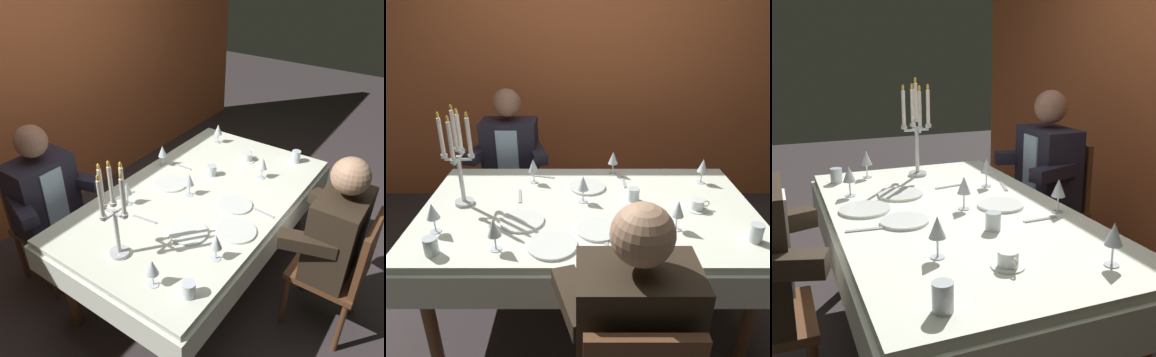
# 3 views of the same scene
# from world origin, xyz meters

# --- Properties ---
(ground_plane) EXTENTS (12.00, 12.00, 0.00)m
(ground_plane) POSITION_xyz_m (0.00, 0.00, 0.00)
(ground_plane) COLOR #393132
(back_wall) EXTENTS (6.00, 0.12, 2.70)m
(back_wall) POSITION_xyz_m (0.00, 1.66, 1.35)
(back_wall) COLOR #CE6537
(back_wall) RESTS_ON ground_plane
(dining_table) EXTENTS (1.94, 1.14, 0.74)m
(dining_table) POSITION_xyz_m (0.00, 0.00, 0.62)
(dining_table) COLOR white
(dining_table) RESTS_ON ground_plane
(candelabra) EXTENTS (0.19, 0.19, 0.59)m
(candelabra) POSITION_xyz_m (-0.72, 0.04, 1.02)
(candelabra) COLOR silver
(candelabra) RESTS_ON dining_table
(dinner_plate_0) EXTENTS (0.24, 0.24, 0.01)m
(dinner_plate_0) POSITION_xyz_m (-0.36, -0.16, 0.75)
(dinner_plate_0) COLOR white
(dinner_plate_0) RESTS_ON dining_table
(dinner_plate_1) EXTENTS (0.24, 0.24, 0.01)m
(dinner_plate_1) POSITION_xyz_m (-0.18, -0.39, 0.75)
(dinner_plate_1) COLOR white
(dinner_plate_1) RESTS_ON dining_table
(dinner_plate_2) EXTENTS (0.23, 0.23, 0.01)m
(dinner_plate_2) POSITION_xyz_m (-0.00, 0.25, 0.75)
(dinner_plate_2) COLOR white
(dinner_plate_2) RESTS_ON dining_table
(dinner_plate_3) EXTENTS (0.22, 0.22, 0.01)m
(dinner_plate_3) POSITION_xyz_m (0.04, -0.25, 0.75)
(dinner_plate_3) COLOR white
(dinner_plate_3) RESTS_ON dining_table
(wine_glass_0) EXTENTS (0.07, 0.07, 0.16)m
(wine_glass_0) POSITION_xyz_m (-0.03, 0.06, 0.86)
(wine_glass_0) COLOR silver
(wine_glass_0) RESTS_ON dining_table
(wine_glass_1) EXTENTS (0.07, 0.07, 0.16)m
(wine_glass_1) POSITION_xyz_m (-0.35, 0.33, 0.85)
(wine_glass_1) COLOR silver
(wine_glass_1) RESTS_ON dining_table
(wine_glass_2) EXTENTS (0.07, 0.07, 0.16)m
(wine_glass_2) POSITION_xyz_m (-0.45, -0.41, 0.86)
(wine_glass_2) COLOR silver
(wine_glass_2) RESTS_ON dining_table
(wine_glass_3) EXTENTS (0.07, 0.07, 0.16)m
(wine_glass_3) POSITION_xyz_m (0.45, -0.23, 0.85)
(wine_glass_3) COLOR silver
(wine_glass_3) RESTS_ON dining_table
(wine_glass_4) EXTENTS (0.07, 0.07, 0.16)m
(wine_glass_4) POSITION_xyz_m (0.75, 0.32, 0.85)
(wine_glass_4) COLOR silver
(wine_glass_4) RESTS_ON dining_table
(wine_glass_5) EXTENTS (0.07, 0.07, 0.16)m
(wine_glass_5) POSITION_xyz_m (0.18, 0.46, 0.86)
(wine_glass_5) COLOR silver
(wine_glass_5) RESTS_ON dining_table
(wine_glass_6) EXTENTS (0.07, 0.07, 0.16)m
(wine_glass_6) POSITION_xyz_m (-0.79, -0.26, 0.85)
(wine_glass_6) COLOR silver
(wine_glass_6) RESTS_ON dining_table
(water_tumbler_0) EXTENTS (0.07, 0.07, 0.09)m
(water_tumbler_0) POSITION_xyz_m (0.81, -0.34, 0.79)
(water_tumbler_0) COLOR silver
(water_tumbler_0) RESTS_ON dining_table
(water_tumbler_1) EXTENTS (0.07, 0.07, 0.08)m
(water_tumbler_1) POSITION_xyz_m (0.27, 0.08, 0.78)
(water_tumbler_1) COLOR silver
(water_tumbler_1) RESTS_ON dining_table
(water_tumbler_2) EXTENTS (0.07, 0.07, 0.08)m
(water_tumbler_2) POSITION_xyz_m (-0.74, -0.44, 0.78)
(water_tumbler_2) COLOR silver
(water_tumbler_2) RESTS_ON dining_table
(coffee_cup_0) EXTENTS (0.13, 0.12, 0.06)m
(coffee_cup_0) POSITION_xyz_m (0.62, -0.03, 0.77)
(coffee_cup_0) COLOR white
(coffee_cup_0) RESTS_ON dining_table
(fork_0) EXTENTS (0.03, 0.17, 0.01)m
(fork_0) POSITION_xyz_m (0.07, -0.43, 0.74)
(fork_0) COLOR #B7B7BC
(fork_0) RESTS_ON dining_table
(fork_1) EXTENTS (0.04, 0.17, 0.01)m
(fork_1) POSITION_xyz_m (-0.41, 0.13, 0.74)
(fork_1) COLOR #B7B7BC
(fork_1) RESTS_ON dining_table
(fork_2) EXTENTS (0.02, 0.17, 0.01)m
(fork_2) POSITION_xyz_m (0.24, 0.33, 0.74)
(fork_2) COLOR #B7B7BC
(fork_2) RESTS_ON dining_table
(spoon_3) EXTENTS (0.17, 0.06, 0.01)m
(spoon_3) POSITION_xyz_m (-0.30, 0.41, 0.74)
(spoon_3) COLOR #B7B7BC
(spoon_3) RESTS_ON dining_table
(seated_diner_0) EXTENTS (0.63, 0.48, 1.24)m
(seated_diner_0) POSITION_xyz_m (-0.59, 0.89, 0.74)
(seated_diner_0) COLOR brown
(seated_diner_0) RESTS_ON ground_plane
(seated_diner_1) EXTENTS (0.63, 0.48, 1.24)m
(seated_diner_1) POSITION_xyz_m (0.15, -0.89, 0.74)
(seated_diner_1) COLOR brown
(seated_diner_1) RESTS_ON ground_plane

